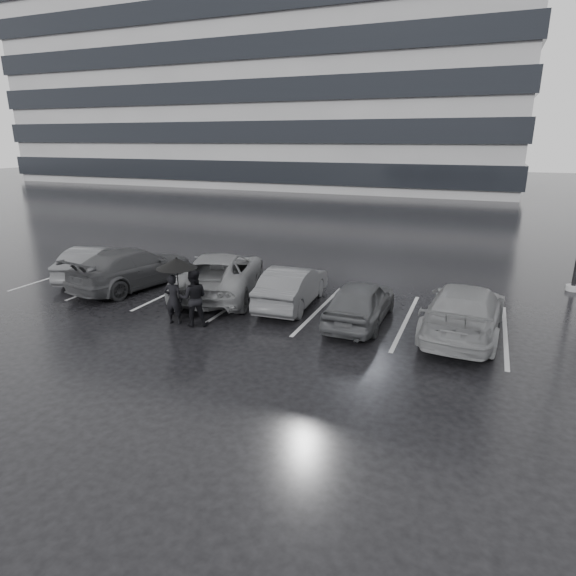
% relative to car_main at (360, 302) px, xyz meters
% --- Properties ---
extents(ground, '(160.00, 160.00, 0.00)m').
position_rel_car_main_xyz_m(ground, '(-2.10, -1.85, -0.66)').
color(ground, black).
rests_on(ground, ground).
extents(office_building, '(61.00, 26.00, 29.00)m').
position_rel_car_main_xyz_m(office_building, '(-24.10, 46.15, 13.68)').
color(office_building, '#939396').
rests_on(office_building, ground).
extents(car_main, '(1.57, 3.88, 1.32)m').
position_rel_car_main_xyz_m(car_main, '(0.00, 0.00, 0.00)').
color(car_main, black).
rests_on(car_main, ground).
extents(car_west_a, '(1.63, 4.09, 1.32)m').
position_rel_car_main_xyz_m(car_west_a, '(-2.49, 0.73, 0.00)').
color(car_west_a, '#303033').
rests_on(car_west_a, ground).
extents(car_west_b, '(3.98, 5.91, 1.50)m').
position_rel_car_main_xyz_m(car_west_b, '(-5.29, 0.84, 0.09)').
color(car_west_b, '#545457').
rests_on(car_west_b, ground).
extents(car_west_c, '(2.92, 5.31, 1.46)m').
position_rel_car_main_xyz_m(car_west_c, '(-8.78, 0.43, 0.07)').
color(car_west_c, black).
rests_on(car_west_c, ground).
extents(car_west_d, '(2.45, 4.21, 1.31)m').
position_rel_car_main_xyz_m(car_west_d, '(-10.96, 0.72, -0.00)').
color(car_west_d, '#303033').
rests_on(car_west_d, ground).
extents(car_east, '(2.30, 5.05, 1.43)m').
position_rel_car_main_xyz_m(car_east, '(2.94, 0.26, 0.06)').
color(car_east, '#545457').
rests_on(car_east, ground).
extents(pedestrian_left, '(0.63, 0.48, 1.54)m').
position_rel_car_main_xyz_m(pedestrian_left, '(-5.15, -2.19, 0.11)').
color(pedestrian_left, black).
rests_on(pedestrian_left, ground).
extents(pedestrian_right, '(1.03, 0.96, 1.71)m').
position_rel_car_main_xyz_m(pedestrian_right, '(-4.51, -2.09, 0.19)').
color(pedestrian_right, black).
rests_on(pedestrian_right, ground).
extents(umbrella, '(1.20, 1.20, 2.04)m').
position_rel_car_main_xyz_m(umbrella, '(-5.04, -2.05, 1.20)').
color(umbrella, black).
rests_on(umbrella, ground).
extents(stall_stripes, '(19.72, 5.00, 0.00)m').
position_rel_car_main_xyz_m(stall_stripes, '(-2.90, 0.65, -0.66)').
color(stall_stripes, '#B1B1B4').
rests_on(stall_stripes, ground).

